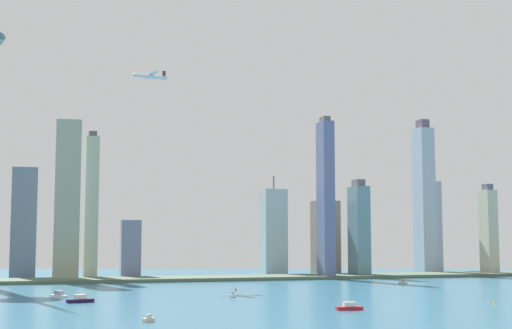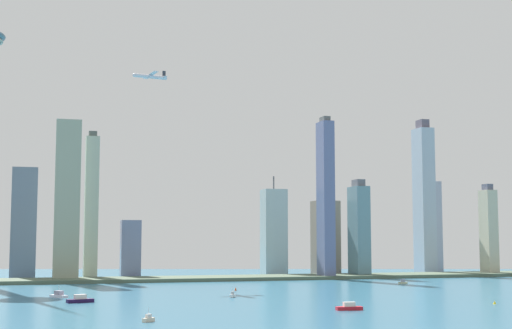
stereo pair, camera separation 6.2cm
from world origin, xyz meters
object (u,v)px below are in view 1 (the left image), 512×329
object	(u,v)px
boat_3	(349,307)
skyscraper_5	(489,231)
skyscraper_9	(326,199)
skyscraper_0	(326,238)
boat_0	(80,300)
channel_buoy_1	(236,289)
boat_1	(403,282)
channel_buoy_0	(495,302)
skyscraper_8	(91,207)
skyscraper_11	(424,199)
boat_5	(233,295)
airplane	(150,76)
boat_2	(59,295)
boat_4	(148,319)
skyscraper_4	(24,223)
skyscraper_3	(359,230)
skyscraper_6	(434,227)
skyscraper_1	(131,249)
skyscraper_2	(274,232)
skyscraper_7	(67,200)

from	to	relation	value
boat_3	skyscraper_5	bearing A→B (deg)	51.17
skyscraper_9	boat_3	distance (m)	343.52
skyscraper_0	boat_0	size ratio (longest dim) A/B	4.64
skyscraper_0	channel_buoy_1	distance (m)	266.85
boat_1	skyscraper_0	bearing A→B (deg)	-73.87
boat_3	channel_buoy_0	distance (m)	106.11
skyscraper_0	skyscraper_8	bearing A→B (deg)	-175.31
skyscraper_9	skyscraper_8	bearing A→B (deg)	168.57
skyscraper_11	boat_5	xyz separation A→B (m)	(-304.42, -271.29, -86.30)
boat_0	airplane	bearing A→B (deg)	-124.66
skyscraper_0	boat_2	xyz separation A→B (m)	(-298.61, -240.91, -40.27)
boat_1	airplane	distance (m)	305.67
skyscraper_9	boat_4	bearing A→B (deg)	-124.16
skyscraper_5	boat_0	world-z (taller)	skyscraper_5
skyscraper_5	boat_2	xyz separation A→B (m)	(-474.77, -185.26, -47.62)
skyscraper_4	boat_1	distance (m)	390.10
skyscraper_3	skyscraper_5	xyz separation A→B (m)	(157.28, -5.22, -0.80)
boat_0	channel_buoy_0	size ratio (longest dim) A/B	9.04
skyscraper_0	boat_0	distance (m)	408.07
skyscraper_0	skyscraper_6	bearing A→B (deg)	8.10
boat_1	boat_2	xyz separation A→B (m)	(-307.26, -72.25, 0.14)
skyscraper_1	channel_buoy_1	bearing A→B (deg)	-72.40
airplane	boat_3	bearing A→B (deg)	95.95
boat_3	skyscraper_2	bearing A→B (deg)	83.40
skyscraper_6	boat_0	size ratio (longest dim) A/B	6.14
boat_0	channel_buoy_0	world-z (taller)	boat_0
skyscraper_2	boat_4	world-z (taller)	skyscraper_2
boat_0	boat_3	world-z (taller)	boat_0
skyscraper_5	boat_3	bearing A→B (deg)	-133.74
skyscraper_4	skyscraper_7	bearing A→B (deg)	-57.89
boat_0	channel_buoy_1	world-z (taller)	boat_0
skyscraper_2	airplane	xyz separation A→B (m)	(-159.13, -110.92, 146.95)
boat_3	skyscraper_3	bearing A→B (deg)	69.71
skyscraper_5	skyscraper_8	world-z (taller)	skyscraper_8
boat_5	skyscraper_8	bearing A→B (deg)	49.42
skyscraper_9	airplane	size ratio (longest dim) A/B	4.70
skyscraper_0	skyscraper_2	size ratio (longest dim) A/B	0.75
skyscraper_0	skyscraper_11	world-z (taller)	skyscraper_11
skyscraper_8	skyscraper_11	bearing A→B (deg)	2.57
skyscraper_6	boat_0	distance (m)	538.57
skyscraper_4	boat_2	world-z (taller)	skyscraper_4
skyscraper_11	skyscraper_7	bearing A→B (deg)	-174.24
skyscraper_5	skyscraper_9	distance (m)	206.34
boat_3	skyscraper_0	bearing A→B (deg)	75.13
skyscraper_1	boat_0	size ratio (longest dim) A/B	3.33
boat_0	boat_2	bearing A→B (deg)	-89.96
skyscraper_6	boat_4	size ratio (longest dim) A/B	15.50
skyscraper_8	airplane	xyz separation A→B (m)	(47.18, -73.44, 121.99)
skyscraper_7	boat_3	bearing A→B (deg)	-66.15
boat_2	boat_5	xyz separation A→B (m)	(118.17, -34.62, -0.11)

